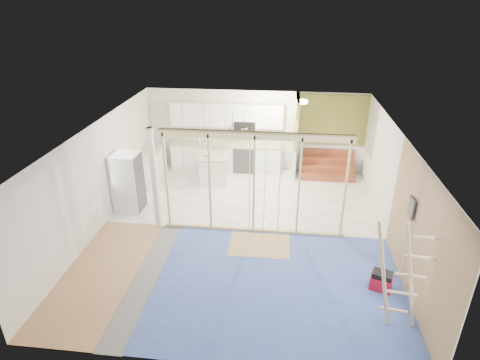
# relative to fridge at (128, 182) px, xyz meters

# --- Properties ---
(room) EXTENTS (7.01, 8.01, 2.61)m
(room) POSITION_rel_fridge_xyz_m (3.11, -0.76, 0.50)
(room) COLOR slate
(room) RESTS_ON ground
(floor_overlays) EXTENTS (7.00, 8.00, 0.03)m
(floor_overlays) POSITION_rel_fridge_xyz_m (3.18, -0.70, -0.79)
(floor_overlays) COLOR white
(floor_overlays) RESTS_ON room
(stud_frame) EXTENTS (4.66, 0.14, 2.60)m
(stud_frame) POSITION_rel_fridge_xyz_m (2.87, -0.76, 0.79)
(stud_frame) COLOR #DDCE87
(stud_frame) RESTS_ON room
(base_cabinets) EXTENTS (4.45, 2.24, 0.93)m
(base_cabinets) POSITION_rel_fridge_xyz_m (1.50, 2.60, -0.34)
(base_cabinets) COLOR white
(base_cabinets) RESTS_ON room
(upper_cabinets) EXTENTS (3.60, 0.41, 0.85)m
(upper_cabinets) POSITION_rel_fridge_xyz_m (2.27, 3.06, 1.02)
(upper_cabinets) COLOR white
(upper_cabinets) RESTS_ON room
(green_partition) EXTENTS (2.25, 1.51, 2.60)m
(green_partition) POSITION_rel_fridge_xyz_m (5.15, 2.90, 0.14)
(green_partition) COLOR olive
(green_partition) RESTS_ON room
(pot_rack) EXTENTS (0.52, 0.52, 0.72)m
(pot_rack) POSITION_rel_fridge_xyz_m (2.80, 1.13, 1.19)
(pot_rack) COLOR black
(pot_rack) RESTS_ON room
(sheathing_panel) EXTENTS (0.02, 4.00, 2.60)m
(sheathing_panel) POSITION_rel_fridge_xyz_m (6.59, -2.76, 0.50)
(sheathing_panel) COLOR tan
(sheathing_panel) RESTS_ON room
(electrical_panel) EXTENTS (0.04, 0.30, 0.40)m
(electrical_panel) POSITION_rel_fridge_xyz_m (6.54, -2.16, 0.85)
(electrical_panel) COLOR #3C3C41
(electrical_panel) RESTS_ON room
(ceiling_light) EXTENTS (0.32, 0.32, 0.08)m
(ceiling_light) POSITION_rel_fridge_xyz_m (4.51, 2.24, 1.74)
(ceiling_light) COLOR #FFEABF
(ceiling_light) RESTS_ON room
(fridge) EXTENTS (0.71, 0.69, 1.60)m
(fridge) POSITION_rel_fridge_xyz_m (0.00, 0.00, 0.00)
(fridge) COLOR white
(fridge) RESTS_ON room
(island) EXTENTS (1.04, 1.04, 0.90)m
(island) POSITION_rel_fridge_xyz_m (1.94, 1.94, -0.36)
(island) COLOR white
(island) RESTS_ON room
(bowl) EXTENTS (0.29, 0.29, 0.06)m
(bowl) POSITION_rel_fridge_xyz_m (1.84, 1.90, 0.12)
(bowl) COLOR silver
(bowl) RESTS_ON island
(soap_bottle_a) EXTENTS (0.16, 0.16, 0.32)m
(soap_bottle_a) POSITION_rel_fridge_xyz_m (1.32, 2.89, 0.29)
(soap_bottle_a) COLOR silver
(soap_bottle_a) RESTS_ON base_cabinets
(soap_bottle_b) EXTENTS (0.09, 0.09, 0.18)m
(soap_bottle_b) POSITION_rel_fridge_xyz_m (3.20, 2.91, 0.22)
(soap_bottle_b) COLOR white
(soap_bottle_b) RESTS_ON base_cabinets
(toolbox) EXTENTS (0.50, 0.43, 0.40)m
(toolbox) POSITION_rel_fridge_xyz_m (6.11, -2.58, -0.61)
(toolbox) COLOR #AC0F22
(toolbox) RESTS_ON room
(ladder) EXTENTS (1.06, 0.22, 2.00)m
(ladder) POSITION_rel_fridge_xyz_m (6.13, -3.46, 0.22)
(ladder) COLOR #D5B282
(ladder) RESTS_ON room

